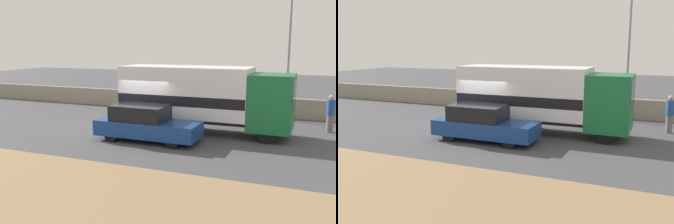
# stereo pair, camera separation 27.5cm
# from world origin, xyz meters

# --- Properties ---
(ground_plane) EXTENTS (80.00, 80.00, 0.00)m
(ground_plane) POSITION_xyz_m (0.00, 0.00, 0.00)
(ground_plane) COLOR #47474C
(dirt_shoulder_foreground) EXTENTS (60.00, 6.07, 0.04)m
(dirt_shoulder_foreground) POSITION_xyz_m (0.00, -7.25, 0.02)
(dirt_shoulder_foreground) COLOR #937551
(dirt_shoulder_foreground) RESTS_ON ground_plane
(stone_wall_backdrop) EXTENTS (60.00, 0.35, 1.14)m
(stone_wall_backdrop) POSITION_xyz_m (0.00, 7.08, 0.57)
(stone_wall_backdrop) COLOR gray
(stone_wall_backdrop) RESTS_ON ground_plane
(street_lamp) EXTENTS (0.56, 0.28, 7.25)m
(street_lamp) POSITION_xyz_m (5.97, 6.33, 4.18)
(street_lamp) COLOR gray
(street_lamp) RESTS_ON ground_plane
(box_truck) EXTENTS (8.12, 2.33, 3.15)m
(box_truck) POSITION_xyz_m (2.50, 1.80, 1.78)
(box_truck) COLOR #196B38
(box_truck) RESTS_ON ground_plane
(car_hatchback) EXTENTS (4.58, 1.71, 1.57)m
(car_hatchback) POSITION_xyz_m (0.74, -0.71, 0.77)
(car_hatchback) COLOR navy
(car_hatchback) RESTS_ON ground_plane
(pedestrian) EXTENTS (0.39, 0.39, 1.81)m
(pedestrian) POSITION_xyz_m (8.22, 4.14, 0.94)
(pedestrian) COLOR slate
(pedestrian) RESTS_ON ground_plane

